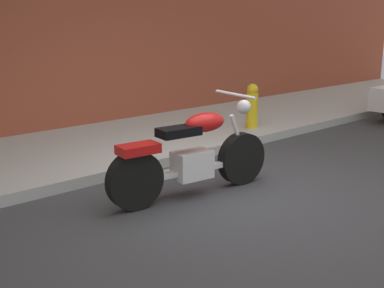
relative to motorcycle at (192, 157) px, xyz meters
The scene contains 4 objects.
ground_plane 0.70m from the motorcycle, 24.87° to the right, with size 60.00×60.00×0.00m, color #38383D.
sidewalk 2.46m from the motorcycle, 78.46° to the left, with size 21.06×2.65×0.14m, color #A6A6A6.
motorcycle is the anchor object (origin of this frame).
fire_hydrant 3.16m from the motorcycle, 29.72° to the left, with size 0.20×0.20×0.91m.
Camera 1 is at (-4.09, -3.90, 2.02)m, focal length 46.79 mm.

